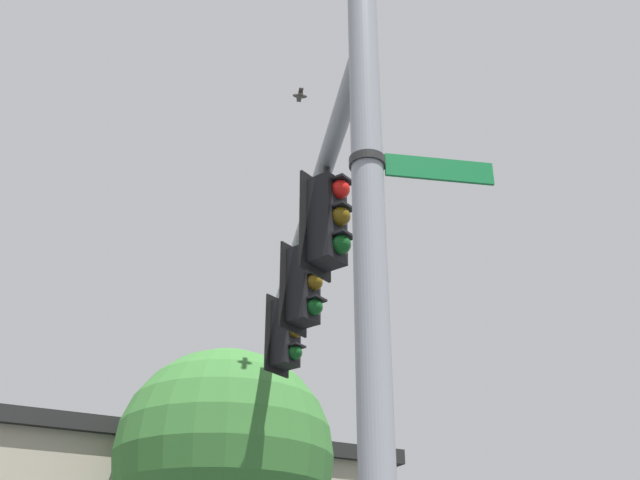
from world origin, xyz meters
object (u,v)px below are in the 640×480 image
at_px(traffic_light_nearest_pole, 329,220).
at_px(bird_flying, 300,96).
at_px(traffic_light_mid_inner, 305,285).
at_px(traffic_light_mid_outer, 287,333).
at_px(street_name_sign, 400,166).

distance_m(traffic_light_nearest_pole, bird_flying, 5.56).
bearing_deg(traffic_light_nearest_pole, traffic_light_mid_inner, -132.54).
relative_size(traffic_light_nearest_pole, traffic_light_mid_outer, 1.00).
relative_size(traffic_light_nearest_pole, traffic_light_mid_inner, 1.00).
xyz_separation_m(street_name_sign, bird_flying, (-3.54, -4.10, 4.86)).
relative_size(traffic_light_mid_inner, traffic_light_mid_outer, 1.00).
bearing_deg(bird_flying, traffic_light_mid_outer, -96.36).
distance_m(traffic_light_mid_inner, street_name_sign, 3.82).
height_order(traffic_light_mid_inner, street_name_sign, traffic_light_mid_inner).
xyz_separation_m(traffic_light_mid_inner, street_name_sign, (2.34, 2.97, -0.49)).
distance_m(traffic_light_mid_inner, bird_flying, 4.66).
bearing_deg(traffic_light_mid_inner, street_name_sign, 51.74).
bearing_deg(bird_flying, traffic_light_mid_inner, 43.14).
xyz_separation_m(traffic_light_nearest_pole, street_name_sign, (1.12, 1.64, -0.49)).
height_order(traffic_light_nearest_pole, bird_flying, bird_flying).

